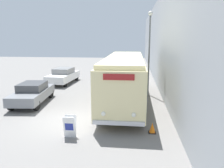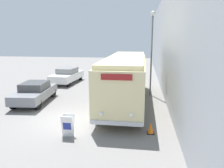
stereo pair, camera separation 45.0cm
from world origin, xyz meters
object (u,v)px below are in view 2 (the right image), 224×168
parked_car_near (35,92)px  parked_car_mid (67,75)px  vintage_bus (126,77)px  streetlamp (152,42)px  sign_board (68,126)px  traffic_cone (151,128)px

parked_car_near → parked_car_mid: 7.15m
vintage_bus → parked_car_mid: 9.10m
vintage_bus → streetlamp: size_ratio=1.68×
sign_board → streetlamp: streetlamp is taller
vintage_bus → parked_car_mid: vintage_bus is taller
traffic_cone → parked_car_near: bearing=152.9°
parked_car_near → parked_car_mid: bearing=86.0°
vintage_bus → parked_car_mid: bearing=136.6°
parked_car_mid → traffic_cone: 13.94m
sign_board → streetlamp: size_ratio=0.16×
vintage_bus → traffic_cone: vintage_bus is taller
sign_board → parked_car_near: bearing=130.2°
streetlamp → parked_car_mid: (-8.36, 3.81, -3.45)m
parked_car_near → parked_car_mid: parked_car_mid is taller
streetlamp → sign_board: bearing=-115.8°
sign_board → streetlamp: 9.97m
vintage_bus → parked_car_near: (-6.44, -0.94, -1.10)m
parked_car_near → traffic_cone: (8.07, -4.12, -0.51)m
vintage_bus → sign_board: (-2.23, -5.92, -1.36)m
sign_board → traffic_cone: 3.96m
vintage_bus → parked_car_near: size_ratio=2.38×
streetlamp → vintage_bus: bearing=-126.8°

